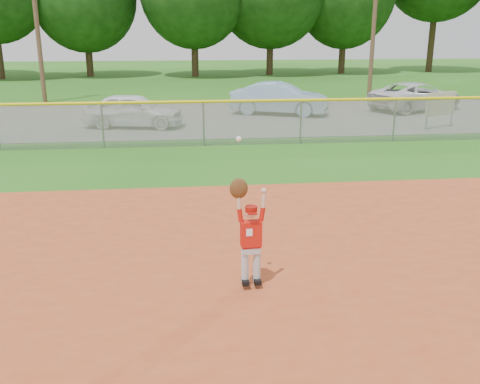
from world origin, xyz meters
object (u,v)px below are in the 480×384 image
object	(u,v)px
car_white_a	(134,110)
sponsor_sign	(441,105)
car_blue	(279,98)
car_white_b	(416,96)
ballplayer	(249,232)

from	to	relation	value
car_white_a	sponsor_sign	size ratio (longest dim) A/B	2.62
car_blue	sponsor_sign	world-z (taller)	car_blue
car_white_b	ballplayer	xyz separation A→B (m)	(-10.33, -17.47, 0.24)
ballplayer	car_blue	bearing A→B (deg)	78.14
car_white_a	car_blue	bearing A→B (deg)	-56.82
car_white_a	ballplayer	world-z (taller)	ballplayer
car_blue	car_white_b	world-z (taller)	car_blue
car_white_b	sponsor_sign	bearing A→B (deg)	142.84
car_white_b	ballplayer	world-z (taller)	ballplayer
car_white_a	car_blue	world-z (taller)	car_blue
car_blue	sponsor_sign	xyz separation A→B (m)	(5.64, -4.22, 0.20)
car_blue	car_white_b	xyz separation A→B (m)	(6.79, 0.60, -0.06)
car_white_b	ballplayer	distance (m)	20.29
car_white_a	car_white_b	size ratio (longest dim) A/B	0.82
car_blue	sponsor_sign	bearing A→B (deg)	-105.00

